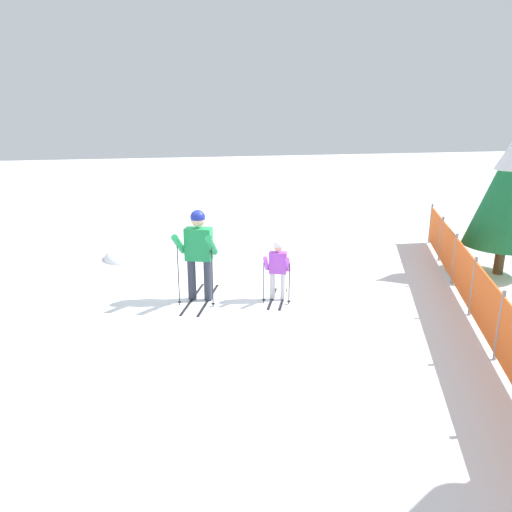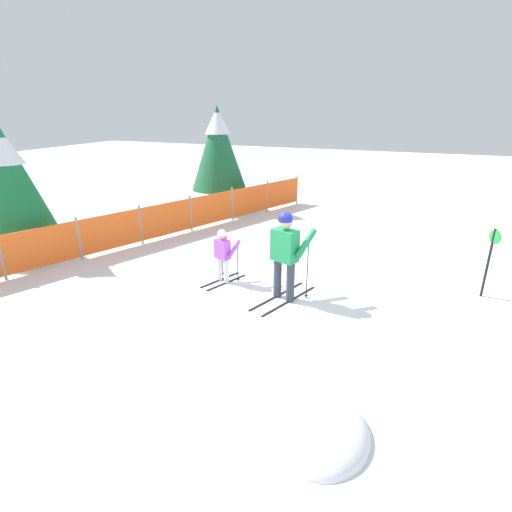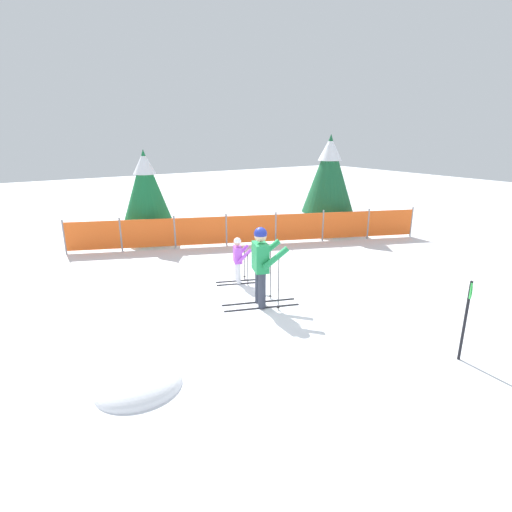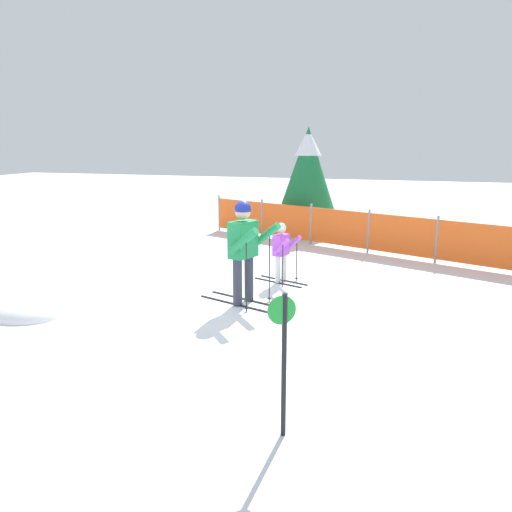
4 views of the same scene
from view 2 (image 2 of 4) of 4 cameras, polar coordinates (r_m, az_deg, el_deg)
name	(u,v)px [view 2 (image 2 of 4)]	position (r m, az deg, el deg)	size (l,w,h in m)	color
ground_plane	(278,304)	(8.07, 3.14, -6.85)	(60.00, 60.00, 0.00)	white
skier_adult	(286,248)	(7.87, 4.25, 1.14)	(1.76, 1.02, 1.84)	black
skier_child	(223,251)	(8.80, -4.73, 0.66)	(1.17, 0.69, 1.23)	black
safety_fence	(167,219)	(12.19, -12.60, 5.20)	(11.45, 4.69, 1.14)	gray
conifer_far	(11,180)	(11.56, -31.57, 9.18)	(1.75, 1.75, 3.25)	#4C3823
conifer_near	(218,147)	(14.98, -5.43, 15.25)	(2.02, 2.02, 3.75)	#4C3823
trail_marker	(490,256)	(9.28, 30.44, 0.04)	(0.24, 0.18, 1.46)	black
snow_mound	(321,436)	(5.34, 9.32, -24.02)	(1.35, 1.15, 0.54)	white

